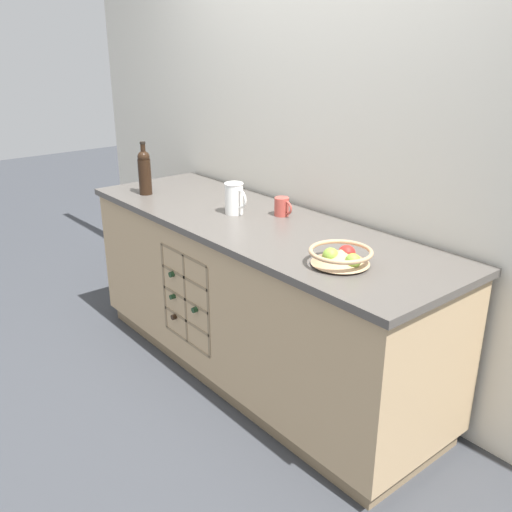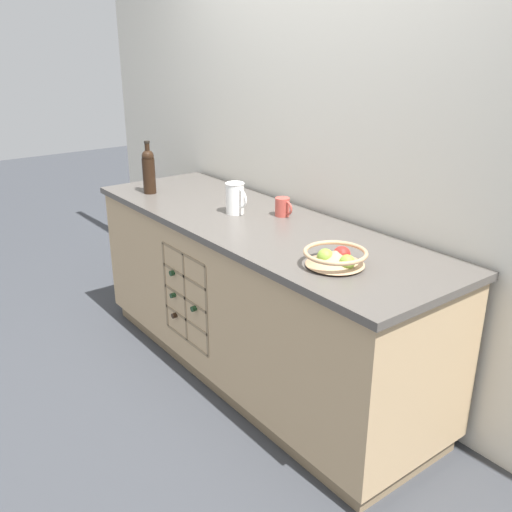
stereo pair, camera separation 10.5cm
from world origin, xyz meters
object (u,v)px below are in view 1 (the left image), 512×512
at_px(fruit_bowl, 341,255).
at_px(white_pitcher, 234,198).
at_px(standing_wine_bottle, 145,171).
at_px(ceramic_mug, 282,207).

bearing_deg(fruit_bowl, white_pitcher, 172.86).
distance_m(fruit_bowl, standing_wine_bottle, 1.52).
xyz_separation_m(ceramic_mug, standing_wine_bottle, (-0.85, -0.34, 0.09)).
relative_size(fruit_bowl, standing_wine_bottle, 0.85).
bearing_deg(standing_wine_bottle, ceramic_mug, 21.63).
xyz_separation_m(white_pitcher, standing_wine_bottle, (-0.66, -0.16, 0.05)).
relative_size(fruit_bowl, white_pitcher, 1.59).
bearing_deg(white_pitcher, fruit_bowl, -7.14).
distance_m(fruit_bowl, ceramic_mug, 0.73).
bearing_deg(white_pitcher, ceramic_mug, 42.62).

